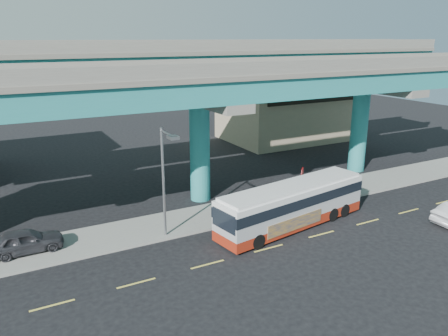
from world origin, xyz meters
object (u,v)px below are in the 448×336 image
parked_car (25,241)px  transit_bus (293,203)px  stop_sign (302,177)px  street_lamp (166,168)px

parked_car → transit_bus: bearing=-104.8°
stop_sign → transit_bus: bearing=-154.7°
transit_bus → stop_sign: size_ratio=4.05×
parked_car → street_lamp: (7.78, -2.16, 3.77)m
transit_bus → stop_sign: stop_sign is taller
transit_bus → street_lamp: size_ratio=1.69×
stop_sign → street_lamp: bearing=166.0°
transit_bus → stop_sign: 3.79m
street_lamp → stop_sign: street_lamp is taller
parked_car → stop_sign: bearing=-95.0°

